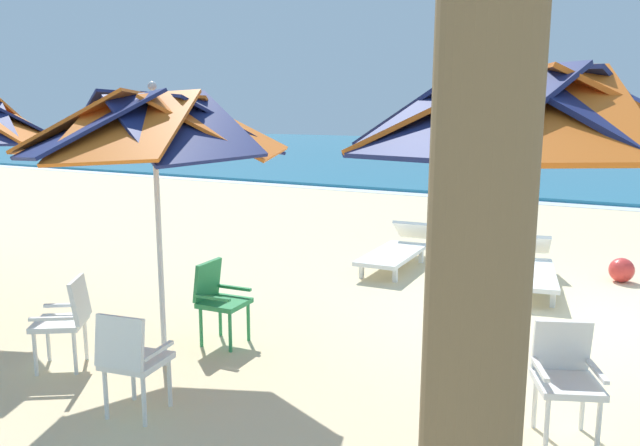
# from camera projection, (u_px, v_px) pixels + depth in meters

# --- Properties ---
(ground_plane) EXTENTS (80.00, 80.00, 0.00)m
(ground_plane) POSITION_uv_depth(u_px,v_px,m) (572.00, 324.00, 7.11)
(ground_plane) COLOR beige
(surf_foam) EXTENTS (80.00, 0.70, 0.01)m
(surf_foam) POSITION_uv_depth(u_px,v_px,m) (629.00, 209.00, 15.45)
(surf_foam) COLOR white
(surf_foam) RESTS_ON ground
(beach_umbrella_0) EXTENTS (2.32, 2.32, 2.75)m
(beach_umbrella_0) POSITION_uv_depth(u_px,v_px,m) (524.00, 115.00, 3.77)
(beach_umbrella_0) COLOR silver
(beach_umbrella_0) RESTS_ON ground
(plastic_chair_0) EXTENTS (0.58, 0.60, 0.87)m
(plastic_chair_0) POSITION_uv_depth(u_px,v_px,m) (565.00, 373.00, 4.58)
(plastic_chair_0) COLOR white
(plastic_chair_0) RESTS_ON ground
(beach_umbrella_1) EXTENTS (2.45, 2.45, 2.65)m
(beach_umbrella_1) POSITION_uv_depth(u_px,v_px,m) (154.00, 127.00, 5.57)
(beach_umbrella_1) COLOR silver
(beach_umbrella_1) RESTS_ON ground
(plastic_chair_1) EXTENTS (0.51, 0.54, 0.87)m
(plastic_chair_1) POSITION_uv_depth(u_px,v_px,m) (131.00, 357.00, 4.88)
(plastic_chair_1) COLOR white
(plastic_chair_1) RESTS_ON ground
(plastic_chair_2) EXTENTS (0.50, 0.48, 0.87)m
(plastic_chair_2) POSITION_uv_depth(u_px,v_px,m) (219.00, 297.00, 6.46)
(plastic_chair_2) COLOR #2D8C4C
(plastic_chair_2) RESTS_ON ground
(plastic_chair_3) EXTENTS (0.63, 0.62, 0.87)m
(plastic_chair_3) POSITION_uv_depth(u_px,v_px,m) (67.00, 317.00, 5.83)
(plastic_chair_3) COLOR white
(plastic_chair_3) RESTS_ON ground
(sun_lounger_1) EXTENTS (1.09, 2.23, 0.62)m
(sun_lounger_1) POSITION_uv_depth(u_px,v_px,m) (530.00, 268.00, 8.54)
(sun_lounger_1) COLOR white
(sun_lounger_1) RESTS_ON ground
(sun_lounger_2) EXTENTS (0.76, 2.18, 0.62)m
(sun_lounger_2) POSITION_uv_depth(u_px,v_px,m) (397.00, 249.00, 9.66)
(sun_lounger_2) COLOR white
(sun_lounger_2) RESTS_ON ground
(beach_ball) EXTENTS (0.35, 0.35, 0.35)m
(beach_ball) POSITION_uv_depth(u_px,v_px,m) (622.00, 270.00, 8.84)
(beach_ball) COLOR red
(beach_ball) RESTS_ON ground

